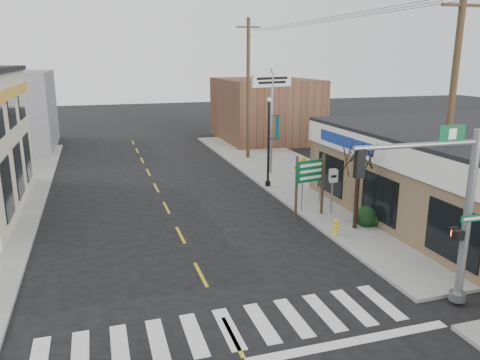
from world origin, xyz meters
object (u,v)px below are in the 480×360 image
object	(u,v)px
traffic_signal_pole	(452,201)
bare_tree	(360,149)
utility_pole_near	(449,122)
lamp_post	(270,135)
utility_pole_far	(248,88)
fire_hydrant	(336,226)
guide_sign	(310,177)
dance_center_sign	(272,95)

from	to	relation	value
traffic_signal_pole	bare_tree	bearing A→B (deg)	83.01
utility_pole_near	lamp_post	bearing A→B (deg)	109.82
utility_pole_far	fire_hydrant	bearing A→B (deg)	-90.44
fire_hydrant	guide_sign	bearing A→B (deg)	90.00
traffic_signal_pole	lamp_post	size ratio (longest dim) A/B	1.07
fire_hydrant	traffic_signal_pole	bearing A→B (deg)	-87.86
traffic_signal_pole	lamp_post	distance (m)	14.37
fire_hydrant	utility_pole_far	size ratio (longest dim) A/B	0.07
bare_tree	dance_center_sign	bearing A→B (deg)	89.26
traffic_signal_pole	fire_hydrant	xyz separation A→B (m)	(-0.23, 6.13, -2.92)
guide_sign	bare_tree	bearing A→B (deg)	-73.03
guide_sign	bare_tree	size ratio (longest dim) A/B	0.65
traffic_signal_pole	fire_hydrant	distance (m)	6.80
fire_hydrant	utility_pole_near	size ratio (longest dim) A/B	0.07
dance_center_sign	bare_tree	distance (m)	10.95
utility_pole_far	traffic_signal_pole	bearing A→B (deg)	-88.49
guide_sign	fire_hydrant	bearing A→B (deg)	-101.90
lamp_post	dance_center_sign	distance (m)	3.92
dance_center_sign	bare_tree	size ratio (longest dim) A/B	1.48
lamp_post	bare_tree	world-z (taller)	lamp_post
bare_tree	utility_pole_far	world-z (taller)	utility_pole_far
traffic_signal_pole	utility_pole_near	distance (m)	5.09
utility_pole_far	lamp_post	bearing A→B (deg)	-95.04
bare_tree	utility_pole_far	distance (m)	16.01
utility_pole_far	guide_sign	bearing A→B (deg)	-91.41
guide_sign	dance_center_sign	world-z (taller)	dance_center_sign
lamp_post	traffic_signal_pole	bearing A→B (deg)	-87.49
traffic_signal_pole	utility_pole_near	size ratio (longest dim) A/B	0.57
guide_sign	lamp_post	world-z (taller)	lamp_post
traffic_signal_pole	dance_center_sign	distance (m)	17.58
guide_sign	fire_hydrant	size ratio (longest dim) A/B	4.23
dance_center_sign	bare_tree	bearing A→B (deg)	-111.01
utility_pole_near	dance_center_sign	bearing A→B (deg)	101.07
bare_tree	utility_pole_far	size ratio (longest dim) A/B	0.45
traffic_signal_pole	utility_pole_near	xyz separation A→B (m)	(2.96, 3.78, 1.71)
bare_tree	utility_pole_near	size ratio (longest dim) A/B	0.46
lamp_post	utility_pole_far	size ratio (longest dim) A/B	0.51
fire_hydrant	lamp_post	distance (m)	8.64
bare_tree	utility_pole_near	distance (m)	3.75
lamp_post	utility_pole_far	world-z (taller)	utility_pole_far
guide_sign	utility_pole_far	xyz separation A→B (m)	(1.45, 13.75, 3.29)
guide_sign	lamp_post	distance (m)	5.69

